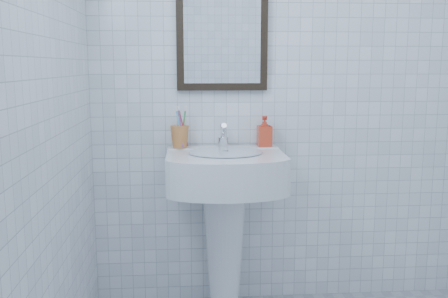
{
  "coord_description": "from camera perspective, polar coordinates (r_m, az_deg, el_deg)",
  "views": [
    {
      "loc": [
        -0.57,
        -1.6,
        1.38
      ],
      "look_at": [
        -0.38,
        0.86,
        0.96
      ],
      "focal_mm": 40.0,
      "sensor_mm": 36.0,
      "label": 1
    }
  ],
  "objects": [
    {
      "name": "washbasin",
      "position": [
        2.7,
        0.09,
        -6.51
      ],
      "size": [
        0.61,
        0.45,
        0.94
      ],
      "color": "white",
      "rests_on": "ground"
    },
    {
      "name": "wall_left",
      "position": [
        1.69,
        -22.7,
        4.49
      ],
      "size": [
        0.02,
        2.4,
        2.5
      ],
      "primitive_type": "cube",
      "color": "white",
      "rests_on": "ground"
    },
    {
      "name": "wall_mirror",
      "position": [
        2.79,
        -0.22,
        13.08
      ],
      "size": [
        0.5,
        0.04,
        0.62
      ],
      "color": "black",
      "rests_on": "wall_back"
    },
    {
      "name": "wall_back",
      "position": [
        2.86,
        7.2,
        6.91
      ],
      "size": [
        2.2,
        0.02,
        2.5
      ],
      "primitive_type": "cube",
      "color": "white",
      "rests_on": "ground"
    },
    {
      "name": "toothbrush_cup",
      "position": [
        2.73,
        -5.08,
        1.41
      ],
      "size": [
        0.12,
        0.12,
        0.12
      ],
      "primitive_type": null,
      "rotation": [
        0.0,
        0.0,
        0.19
      ],
      "color": "#C57235",
      "rests_on": "washbasin"
    },
    {
      "name": "soap_dispenser",
      "position": [
        2.79,
        4.65,
        2.04
      ],
      "size": [
        0.08,
        0.08,
        0.17
      ],
      "primitive_type": "imported",
      "rotation": [
        0.0,
        0.0,
        0.06
      ],
      "color": "red",
      "rests_on": "washbasin"
    },
    {
      "name": "faucet",
      "position": [
        2.74,
        -0.09,
        1.33
      ],
      "size": [
        0.06,
        0.12,
        0.14
      ],
      "color": "silver",
      "rests_on": "washbasin"
    }
  ]
}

